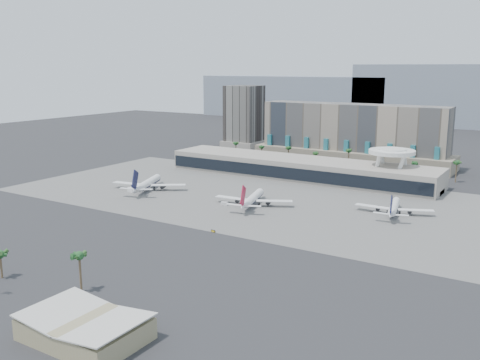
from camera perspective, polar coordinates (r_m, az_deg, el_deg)
The scene contains 17 objects.
ground at distance 241.11m, azimuth -5.17°, elevation -4.27°, with size 900.00×900.00×0.00m, color #232326.
apron_pad at distance 285.33m, azimuth 1.49°, elevation -1.65°, with size 260.00×130.00×0.06m, color #5B5B59.
mountain_ridge at distance 664.80m, azimuth 22.37°, elevation 7.87°, with size 680.00×60.00×70.00m.
hotel at distance 384.85m, azimuth 11.89°, elevation 4.19°, with size 140.00×30.00×42.00m.
office_tower at distance 452.69m, azimuth 0.45°, elevation 6.36°, with size 30.00×30.00×52.00m.
terminal at distance 331.39m, azimuth 6.31°, elevation 1.35°, with size 170.00×32.50×14.50m.
saucer_structure at distance 315.85m, azimuth 15.88°, elevation 2.63°, with size 26.00×26.00×21.89m.
palm_row at distance 359.65m, azimuth 9.77°, elevation 2.73°, with size 157.80×2.80×13.10m.
hangar_right at distance 144.54m, azimuth -16.19°, elevation -14.95°, with size 30.55×20.60×6.89m.
airliner_left at distance 301.26m, azimuth -9.81°, elevation -0.35°, with size 40.40×41.69×15.15m.
airliner_centre at distance 263.74m, azimuth 1.35°, elevation -2.00°, with size 38.49×39.91×14.11m.
airliner_right at distance 258.74m, azimuth 16.08°, elevation -2.82°, with size 35.47×36.85×12.85m.
service_vehicle_a at distance 298.47m, azimuth -11.47°, elevation -1.04°, with size 5.01×2.45×2.45m, color silver.
service_vehicle_b at distance 265.36m, azimuth -1.69°, elevation -2.52°, with size 3.21×1.84×1.65m, color silver.
taxiway_sign at distance 222.84m, azimuth -2.88°, elevation -5.47°, with size 2.20×0.64×0.99m.
near_palm_a at distance 190.74m, azimuth -24.20°, elevation -7.65°, with size 6.00×6.00×9.42m.
near_palm_b at distance 170.26m, azimuth -16.75°, elevation -8.20°, with size 6.00×6.00×12.87m.
Camera 1 is at (140.34, -184.15, 67.28)m, focal length 40.00 mm.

